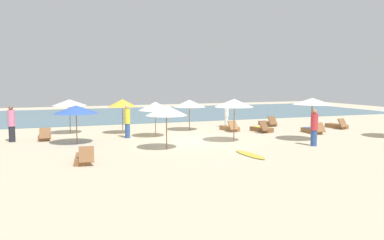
% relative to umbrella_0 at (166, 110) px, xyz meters
% --- Properties ---
extents(ground_plane, '(60.00, 60.00, 0.00)m').
position_rel_umbrella_0_xyz_m(ground_plane, '(2.71, 1.81, -1.86)').
color(ground_plane, beige).
extents(ocean_water, '(48.00, 16.00, 0.06)m').
position_rel_umbrella_0_xyz_m(ocean_water, '(2.71, 18.81, -1.83)').
color(ocean_water, slate).
rests_on(ocean_water, ground_plane).
extents(umbrella_0, '(1.97, 1.97, 2.11)m').
position_rel_umbrella_0_xyz_m(umbrella_0, '(0.00, 0.00, 0.00)').
color(umbrella_0, brown).
rests_on(umbrella_0, ground_plane).
extents(umbrella_1, '(2.07, 2.07, 2.32)m').
position_rel_umbrella_0_xyz_m(umbrella_1, '(8.07, -0.23, 0.28)').
color(umbrella_1, brown).
rests_on(umbrella_1, ground_plane).
extents(umbrella_2, '(1.76, 1.76, 2.12)m').
position_rel_umbrella_0_xyz_m(umbrella_2, '(-1.02, 5.99, 0.02)').
color(umbrella_2, olive).
rests_on(umbrella_2, ground_plane).
extents(umbrella_3, '(2.03, 2.03, 2.10)m').
position_rel_umbrella_0_xyz_m(umbrella_3, '(-4.03, 7.03, 0.05)').
color(umbrella_3, brown).
rests_on(umbrella_3, ground_plane).
extents(umbrella_4, '(1.95, 1.95, 2.03)m').
position_rel_umbrella_0_xyz_m(umbrella_4, '(0.53, 4.03, -0.08)').
color(umbrella_4, olive).
rests_on(umbrella_4, ground_plane).
extents(umbrella_5, '(2.04, 2.04, 2.28)m').
position_rel_umbrella_0_xyz_m(umbrella_5, '(3.97, 0.87, 0.21)').
color(umbrella_5, brown).
rests_on(umbrella_5, ground_plane).
extents(umbrella_6, '(2.24, 2.24, 2.00)m').
position_rel_umbrella_0_xyz_m(umbrella_6, '(-3.89, 3.10, -0.08)').
color(umbrella_6, olive).
rests_on(umbrella_6, ground_plane).
extents(umbrella_8, '(2.09, 2.09, 2.00)m').
position_rel_umbrella_0_xyz_m(umbrella_8, '(3.31, 6.01, -0.10)').
color(umbrella_8, brown).
rests_on(umbrella_8, ground_plane).
extents(lounger_0, '(1.08, 1.77, 0.71)m').
position_rel_umbrella_0_xyz_m(lounger_0, '(7.40, 3.81, -1.69)').
color(lounger_0, brown).
rests_on(lounger_0, ground_plane).
extents(lounger_1, '(0.84, 1.73, 0.72)m').
position_rel_umbrella_0_xyz_m(lounger_1, '(13.14, 3.62, -1.69)').
color(lounger_1, brown).
rests_on(lounger_1, ground_plane).
extents(lounger_2, '(0.76, 1.68, 0.75)m').
position_rel_umbrella_0_xyz_m(lounger_2, '(-3.94, -1.65, -1.69)').
color(lounger_2, brown).
rests_on(lounger_2, ground_plane).
extents(lounger_3, '(0.74, 1.72, 0.71)m').
position_rel_umbrella_0_xyz_m(lounger_3, '(10.01, 2.21, -1.69)').
color(lounger_3, brown).
rests_on(lounger_3, ground_plane).
extents(lounger_4, '(0.82, 1.74, 0.71)m').
position_rel_umbrella_0_xyz_m(lounger_4, '(5.74, 5.00, -1.69)').
color(lounger_4, olive).
rests_on(lounger_4, ground_plane).
extents(lounger_5, '(0.67, 1.70, 0.71)m').
position_rel_umbrella_0_xyz_m(lounger_5, '(-5.47, 5.21, -1.69)').
color(lounger_5, brown).
rests_on(lounger_5, ground_plane).
extents(lounger_6, '(0.70, 1.68, 0.74)m').
position_rel_umbrella_0_xyz_m(lounger_6, '(9.50, 6.50, -1.69)').
color(lounger_6, brown).
rests_on(lounger_6, ground_plane).
extents(person_1, '(0.33, 0.33, 1.72)m').
position_rel_umbrella_0_xyz_m(person_1, '(6.24, 6.58, -0.99)').
color(person_1, white).
rests_on(person_1, ground_plane).
extents(person_2, '(0.41, 0.41, 1.84)m').
position_rel_umbrella_0_xyz_m(person_2, '(7.18, -1.60, -0.93)').
color(person_2, '#2D4C8C').
rests_on(person_2, ground_plane).
extents(person_3, '(0.53, 0.53, 1.93)m').
position_rel_umbrella_0_xyz_m(person_3, '(-7.08, 4.98, -0.89)').
color(person_3, '#26262D').
rests_on(person_3, ground_plane).
extents(person_4, '(0.46, 0.46, 1.88)m').
position_rel_umbrella_0_xyz_m(person_4, '(-1.06, 4.25, -0.91)').
color(person_4, '#2D4C8C').
rests_on(person_4, ground_plane).
extents(surfboard, '(0.66, 2.23, 0.07)m').
position_rel_umbrella_0_xyz_m(surfboard, '(3.02, -2.64, -1.83)').
color(surfboard, gold).
rests_on(surfboard, ground_plane).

